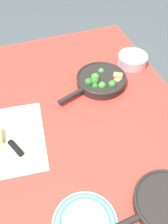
% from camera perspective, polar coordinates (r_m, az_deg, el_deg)
% --- Properties ---
extents(ground_plane, '(14.00, 14.00, 0.00)m').
position_cam_1_polar(ground_plane, '(1.75, -0.00, -16.53)').
color(ground_plane, '#424C51').
extents(dining_table_red, '(1.34, 0.93, 0.74)m').
position_cam_1_polar(dining_table_red, '(1.19, -0.00, -2.98)').
color(dining_table_red, red).
rests_on(dining_table_red, ground_plane).
extents(skillet_broccoli, '(0.25, 0.37, 0.07)m').
position_cam_1_polar(skillet_broccoli, '(1.26, 3.82, 7.27)').
color(skillet_broccoli, black).
rests_on(skillet_broccoli, dining_table_red).
extents(skillet_eggs, '(0.24, 0.37, 0.04)m').
position_cam_1_polar(skillet_eggs, '(0.94, 18.39, -19.21)').
color(skillet_eggs, black).
rests_on(skillet_eggs, dining_table_red).
extents(parchment_sheet, '(0.39, 0.30, 0.00)m').
position_cam_1_polar(parchment_sheet, '(1.09, -16.03, -5.85)').
color(parchment_sheet, silver).
rests_on(parchment_sheet, dining_table_red).
extents(grater_knife, '(0.22, 0.11, 0.02)m').
position_cam_1_polar(grater_knife, '(1.07, -16.37, -6.77)').
color(grater_knife, silver).
rests_on(grater_knife, dining_table_red).
extents(dinner_plate_stack, '(0.22, 0.22, 0.03)m').
position_cam_1_polar(dinner_plate_stack, '(0.88, 0.24, -24.11)').
color(dinner_plate_stack, silver).
rests_on(dinner_plate_stack, dining_table_red).
extents(prep_bowl_steel, '(0.16, 0.16, 0.06)m').
position_cam_1_polar(prep_bowl_steel, '(1.41, 11.00, 11.63)').
color(prep_bowl_steel, '#B7B7BC').
rests_on(prep_bowl_steel, dining_table_red).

